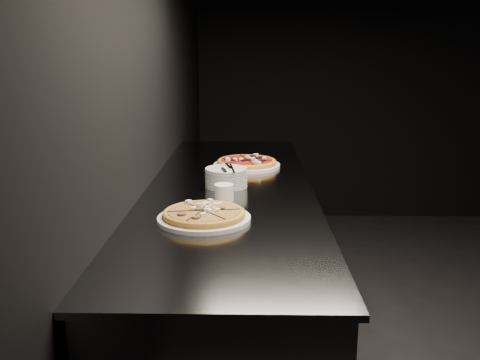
{
  "coord_description": "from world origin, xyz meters",
  "views": [
    {
      "loc": [
        -2.04,
        -2.35,
        1.52
      ],
      "look_at": [
        -2.08,
        -0.17,
        0.99
      ],
      "focal_mm": 40.0,
      "sensor_mm": 36.0,
      "label": 1
    }
  ],
  "objects_px": {
    "pizza_mushroom": "(204,215)",
    "pizza_tomato": "(247,163)",
    "counter": "(230,279)",
    "ramekin": "(224,192)",
    "plate_stack": "(226,177)",
    "cutlery": "(228,168)"
  },
  "relations": [
    {
      "from": "pizza_tomato",
      "to": "cutlery",
      "type": "relative_size",
      "value": 1.9
    },
    {
      "from": "pizza_mushroom",
      "to": "pizza_tomato",
      "type": "relative_size",
      "value": 0.88
    },
    {
      "from": "pizza_mushroom",
      "to": "cutlery",
      "type": "relative_size",
      "value": 1.67
    },
    {
      "from": "counter",
      "to": "cutlery",
      "type": "xyz_separation_m",
      "value": [
        -0.01,
        -0.03,
        0.55
      ]
    },
    {
      "from": "plate_stack",
      "to": "cutlery",
      "type": "xyz_separation_m",
      "value": [
        0.01,
        -0.01,
        0.04
      ]
    },
    {
      "from": "pizza_mushroom",
      "to": "plate_stack",
      "type": "relative_size",
      "value": 1.8
    },
    {
      "from": "plate_stack",
      "to": "ramekin",
      "type": "distance_m",
      "value": 0.24
    },
    {
      "from": "plate_stack",
      "to": "counter",
      "type": "bearing_deg",
      "value": 35.69
    },
    {
      "from": "pizza_tomato",
      "to": "cutlery",
      "type": "height_order",
      "value": "cutlery"
    },
    {
      "from": "pizza_tomato",
      "to": "counter",
      "type": "bearing_deg",
      "value": -100.52
    },
    {
      "from": "counter",
      "to": "ramekin",
      "type": "height_order",
      "value": "ramekin"
    },
    {
      "from": "pizza_tomato",
      "to": "pizza_mushroom",
      "type": "bearing_deg",
      "value": -99.13
    },
    {
      "from": "counter",
      "to": "ramekin",
      "type": "xyz_separation_m",
      "value": [
        -0.01,
        -0.25,
        0.5
      ]
    },
    {
      "from": "plate_stack",
      "to": "ramekin",
      "type": "bearing_deg",
      "value": -89.59
    },
    {
      "from": "ramekin",
      "to": "counter",
      "type": "bearing_deg",
      "value": 86.81
    },
    {
      "from": "pizza_mushroom",
      "to": "plate_stack",
      "type": "bearing_deg",
      "value": 83.52
    },
    {
      "from": "pizza_mushroom",
      "to": "ramekin",
      "type": "xyz_separation_m",
      "value": [
        0.06,
        0.27,
        0.02
      ]
    },
    {
      "from": "pizza_mushroom",
      "to": "counter",
      "type": "bearing_deg",
      "value": 81.96
    },
    {
      "from": "cutlery",
      "to": "ramekin",
      "type": "bearing_deg",
      "value": -104.85
    },
    {
      "from": "pizza_mushroom",
      "to": "pizza_tomato",
      "type": "distance_m",
      "value": 0.93
    },
    {
      "from": "cutlery",
      "to": "pizza_mushroom",
      "type": "bearing_deg",
      "value": -110.89
    },
    {
      "from": "pizza_mushroom",
      "to": "pizza_tomato",
      "type": "height_order",
      "value": "pizza_tomato"
    }
  ]
}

